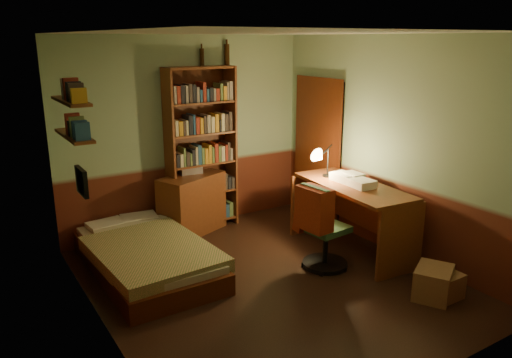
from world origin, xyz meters
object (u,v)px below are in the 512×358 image
bed (146,245)px  desk (351,218)px  cardboard_box_b (442,286)px  office_chair (326,226)px  mini_stereo (190,167)px  cardboard_box_a (433,283)px  dresser (192,204)px  bookshelf (202,150)px  desk_lamp (328,157)px

bed → desk: 2.47m
bed → cardboard_box_b: size_ratio=5.50×
office_chair → cardboard_box_b: (0.53, -1.19, -0.36)m
mini_stereo → office_chair: (0.79, -1.92, -0.38)m
bed → cardboard_box_a: bed is taller
cardboard_box_a → cardboard_box_b: 0.09m
bed → mini_stereo: bearing=42.6°
dresser → bed: bearing=-162.1°
dresser → cardboard_box_b: 3.30m
office_chair → cardboard_box_a: office_chair is taller
bookshelf → office_chair: (0.62, -1.88, -0.61)m
dresser → office_chair: size_ratio=0.91×
desk_lamp → office_chair: desk_lamp is taller
dresser → cardboard_box_a: 3.22m
dresser → desk_lamp: desk_lamp is taller
desk → office_chair: (-0.54, -0.17, 0.06)m
office_chair → cardboard_box_b: office_chair is taller
bookshelf → cardboard_box_b: bookshelf is taller
bookshelf → desk_lamp: size_ratio=4.26×
dresser → desk_lamp: (1.35, -1.18, 0.72)m
desk → desk_lamp: size_ratio=3.11×
desk → desk_lamp: (-0.02, 0.45, 0.69)m
bed → desk_lamp: (2.30, -0.38, 0.81)m
desk → cardboard_box_b: desk is taller
cardboard_box_a → desk: bearing=86.7°
office_chair → bed: bearing=144.9°
dresser → bookshelf: 0.74m
bed → dresser: bearing=39.6°
cardboard_box_a → desk_lamp: bearing=88.3°
bed → desk_lamp: bearing=-9.8°
cardboard_box_b → bookshelf: bearing=110.5°
bed → desk: desk is taller
cardboard_box_a → cardboard_box_b: cardboard_box_a is taller
desk → desk_lamp: 0.82m
desk → cardboard_box_a: 1.34m
bed → office_chair: (1.78, -1.00, 0.19)m
bed → mini_stereo: mini_stereo is taller
mini_stereo → bookshelf: size_ratio=0.13×
mini_stereo → cardboard_box_b: bearing=-62.2°
bookshelf → desk: bearing=-58.6°
office_chair → cardboard_box_b: 1.36m
bookshelf → cardboard_box_b: bearing=-72.1°
mini_stereo → cardboard_box_a: (1.25, -3.06, -0.72)m
mini_stereo → office_chair: bearing=-62.9°
cardboard_box_a → cardboard_box_b: bearing=-38.8°
desk → cardboard_box_a: desk is taller
desk → bed: bearing=164.7°
desk → desk_lamp: desk_lamp is taller
mini_stereo → desk: (1.33, -1.76, -0.45)m
desk_lamp → cardboard_box_b: size_ratio=1.39×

